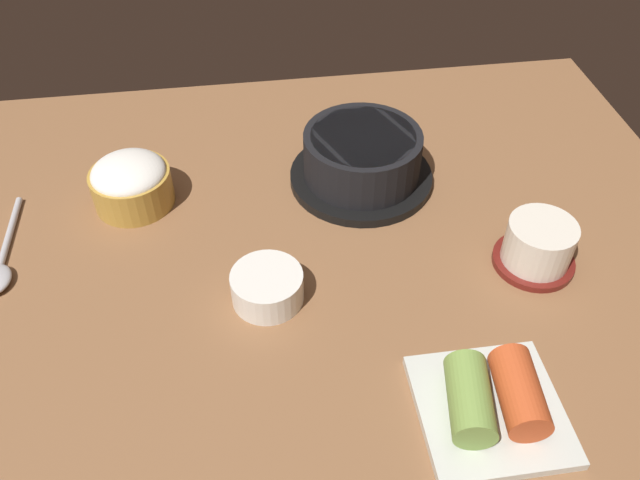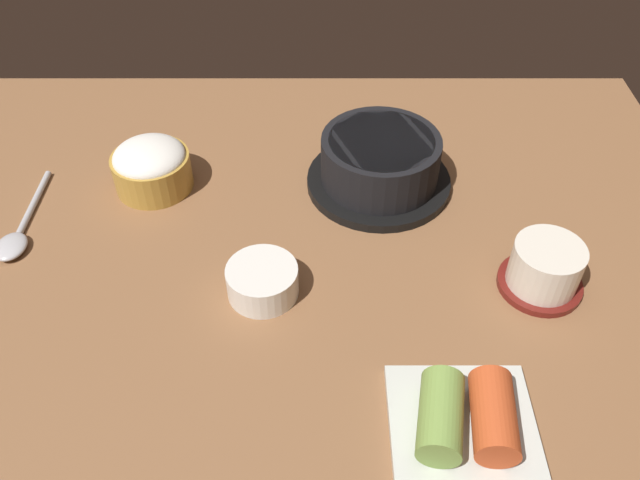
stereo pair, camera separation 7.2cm
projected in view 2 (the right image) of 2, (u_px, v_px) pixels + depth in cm
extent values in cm
cube|color=brown|center=(303.00, 252.00, 76.23)|extent=(100.00, 76.00, 2.00)
cylinder|color=black|center=(376.00, 181.00, 83.26)|extent=(18.40, 18.40, 1.21)
cylinder|color=black|center=(378.00, 159.00, 80.77)|extent=(14.88, 14.88, 5.92)
cylinder|color=#D15619|center=(379.00, 141.00, 78.92)|extent=(13.09, 13.09, 0.60)
cylinder|color=#B78C38|center=(150.00, 172.00, 81.87)|extent=(9.83, 9.83, 4.64)
ellipsoid|color=white|center=(147.00, 157.00, 80.25)|extent=(9.05, 9.05, 3.44)
cylinder|color=maroon|center=(537.00, 283.00, 70.91)|extent=(9.18, 9.18, 0.80)
cylinder|color=silver|center=(544.00, 265.00, 68.87)|extent=(7.56, 7.56, 5.03)
cylinder|color=#C6D18C|center=(549.00, 250.00, 67.33)|extent=(6.43, 6.43, 0.40)
cylinder|color=white|center=(261.00, 281.00, 69.22)|extent=(7.75, 7.75, 3.57)
cylinder|color=brown|center=(260.00, 272.00, 68.18)|extent=(6.36, 6.36, 0.50)
cube|color=silver|center=(461.00, 429.00, 58.08)|extent=(13.19, 13.19, 1.00)
cylinder|color=#7A9E47|center=(439.00, 415.00, 56.35)|extent=(5.33, 8.51, 3.94)
cylinder|color=#C64C23|center=(492.00, 415.00, 56.36)|extent=(4.72, 8.27, 3.94)
cylinder|color=#B7B7BC|center=(29.00, 209.00, 79.63)|extent=(0.83, 14.02, 0.80)
ellipsoid|color=#B7B7BC|center=(8.00, 248.00, 74.38)|extent=(3.60, 4.68, 1.26)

